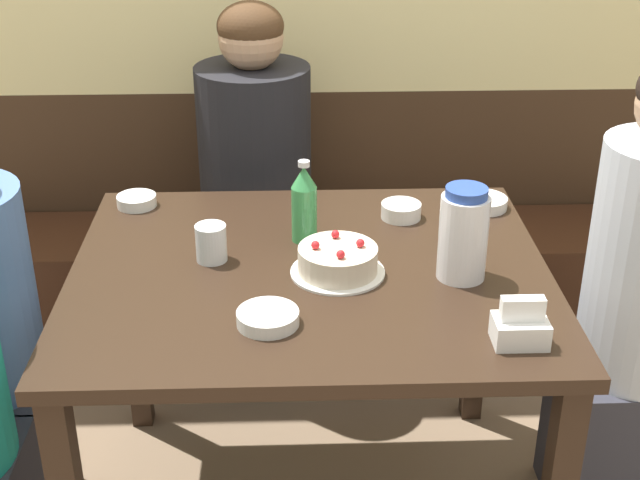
% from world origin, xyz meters
% --- Properties ---
extents(bench_seat, '(2.37, 0.38, 0.45)m').
position_xyz_m(bench_seat, '(0.00, 0.83, 0.23)').
color(bench_seat, '#381E11').
rests_on(bench_seat, ground_plane).
extents(dining_table, '(1.13, 0.94, 0.76)m').
position_xyz_m(dining_table, '(0.00, 0.00, 0.66)').
color(dining_table, black).
rests_on(dining_table, ground_plane).
extents(birthday_cake, '(0.22, 0.22, 0.09)m').
position_xyz_m(birthday_cake, '(0.06, -0.03, 0.79)').
color(birthday_cake, white).
rests_on(birthday_cake, dining_table).
extents(water_pitcher, '(0.11, 0.11, 0.22)m').
position_xyz_m(water_pitcher, '(0.35, -0.05, 0.87)').
color(water_pitcher, white).
rests_on(water_pitcher, dining_table).
extents(soju_bottle, '(0.06, 0.06, 0.21)m').
position_xyz_m(soju_bottle, '(-0.01, 0.15, 0.86)').
color(soju_bottle, '#388E4C').
rests_on(soju_bottle, dining_table).
extents(napkin_holder, '(0.11, 0.08, 0.11)m').
position_xyz_m(napkin_holder, '(0.42, -0.34, 0.80)').
color(napkin_holder, white).
rests_on(napkin_holder, dining_table).
extents(bowl_soup_white, '(0.13, 0.13, 0.03)m').
position_xyz_m(bowl_soup_white, '(-0.09, -0.25, 0.77)').
color(bowl_soup_white, white).
rests_on(bowl_soup_white, dining_table).
extents(bowl_rice_small, '(0.11, 0.11, 0.03)m').
position_xyz_m(bowl_rice_small, '(-0.46, 0.38, 0.77)').
color(bowl_rice_small, white).
rests_on(bowl_rice_small, dining_table).
extents(bowl_side_dish, '(0.11, 0.11, 0.04)m').
position_xyz_m(bowl_side_dish, '(0.25, 0.28, 0.78)').
color(bowl_side_dish, white).
rests_on(bowl_side_dish, dining_table).
extents(bowl_sauce_shallow, '(0.13, 0.13, 0.03)m').
position_xyz_m(bowl_sauce_shallow, '(0.48, 0.33, 0.77)').
color(bowl_sauce_shallow, white).
rests_on(bowl_sauce_shallow, dining_table).
extents(glass_water_tall, '(0.07, 0.07, 0.09)m').
position_xyz_m(glass_water_tall, '(-0.23, 0.05, 0.81)').
color(glass_water_tall, silver).
rests_on(glass_water_tall, dining_table).
extents(glass_tumbler_short, '(0.08, 0.08, 0.07)m').
position_xyz_m(glass_tumbler_short, '(0.37, 0.16, 0.80)').
color(glass_tumbler_short, silver).
rests_on(glass_tumbler_short, dining_table).
extents(person_grey_tee, '(0.35, 0.35, 1.24)m').
position_xyz_m(person_grey_tee, '(-0.15, 0.73, 0.60)').
color(person_grey_tee, '#33333D').
rests_on(person_grey_tee, ground_plane).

